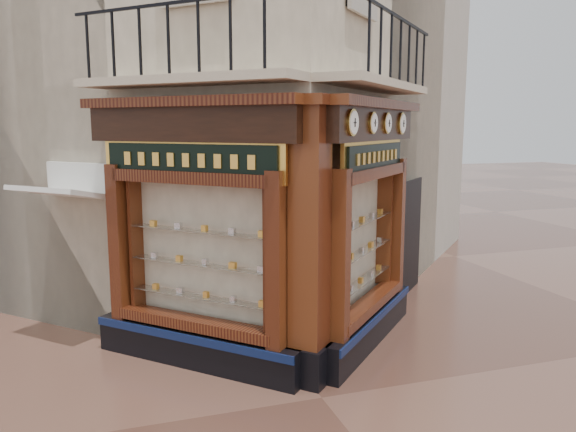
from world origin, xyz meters
name	(u,v)px	position (x,y,z in m)	size (l,w,h in m)	color
ground	(322,398)	(0.00, 0.00, 0.00)	(80.00, 80.00, 0.00)	#4E2F24
main_building	(221,14)	(0.00, 6.16, 6.00)	(8.00, 8.00, 12.00)	beige
neighbour_left	(104,48)	(-2.47, 8.63, 5.50)	(8.00, 8.00, 11.00)	#B7AC9F
neighbour_right	(292,56)	(2.47, 8.63, 5.50)	(8.00, 8.00, 11.00)	#B7AC9F
shopfront_left	(194,237)	(-1.41, 1.57, 1.98)	(2.86, 2.86, 3.98)	black
shopfront_right	(368,226)	(1.41, 1.57, 1.98)	(2.86, 2.86, 3.98)	black
corner_pilaster	(310,247)	(0.00, 0.50, 1.95)	(0.85, 0.85, 3.98)	black
balcony	(287,82)	(0.00, 1.49, 4.22)	(5.94, 2.97, 1.03)	beige
clock_a	(353,123)	(0.61, 0.50, 3.62)	(0.29, 0.29, 0.37)	gold
clock_b	(373,123)	(1.21, 1.11, 3.62)	(0.27, 0.27, 0.33)	gold
clock_c	(387,123)	(1.72, 1.62, 3.62)	(0.27, 0.27, 0.34)	gold
clock_d	(402,123)	(2.32, 2.22, 3.62)	(0.30, 0.30, 0.38)	gold
awning	(69,343)	(-3.31, 3.10, 0.00)	(1.48, 0.89, 0.08)	silver
signboard_left	(189,160)	(-1.46, 1.51, 3.10)	(2.24, 2.24, 0.60)	#F0B146
signboard_right	(375,157)	(1.46, 1.51, 3.10)	(1.96, 1.96, 0.52)	#F0B146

